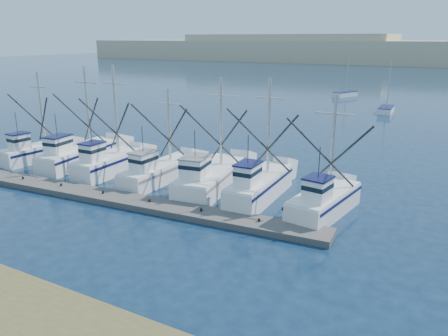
% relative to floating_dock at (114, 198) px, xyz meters
% --- Properties ---
extents(ground, '(500.00, 500.00, 0.00)m').
position_rel_floating_dock_xyz_m(ground, '(9.63, -6.59, -0.21)').
color(ground, '#0C1F36').
rests_on(ground, ground).
extents(floating_dock, '(31.11, 4.17, 0.41)m').
position_rel_floating_dock_xyz_m(floating_dock, '(0.00, 0.00, 0.00)').
color(floating_dock, '#56524D').
rests_on(floating_dock, ground).
extents(dune_ridge, '(360.00, 60.00, 10.00)m').
position_rel_floating_dock_xyz_m(dune_ridge, '(9.63, 203.41, 4.79)').
color(dune_ridge, tan).
rests_on(dune_ridge, ground).
extents(trawler_fleet, '(30.71, 9.33, 9.07)m').
position_rel_floating_dock_xyz_m(trawler_fleet, '(0.31, 5.07, 0.77)').
color(trawler_fleet, white).
rests_on(trawler_fleet, ground).
extents(sailboat_near, '(2.08, 5.25, 8.10)m').
position_rel_floating_dock_xyz_m(sailboat_near, '(10.63, 49.57, 0.29)').
color(sailboat_near, white).
rests_on(sailboat_near, ground).
extents(sailboat_far, '(3.88, 5.87, 8.10)m').
position_rel_floating_dock_xyz_m(sailboat_far, '(0.18, 66.48, 0.29)').
color(sailboat_far, white).
rests_on(sailboat_far, ground).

